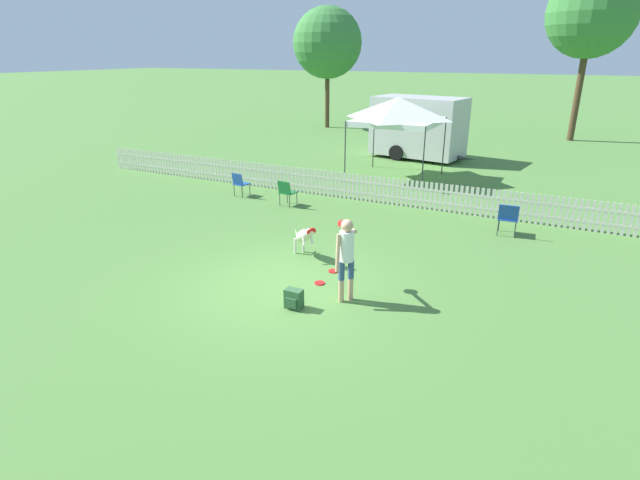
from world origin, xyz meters
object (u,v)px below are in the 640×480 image
(backpack_on_grass, at_px, (294,299))
(folding_chair_green_right, at_px, (508,217))
(folding_chair_center, at_px, (286,191))
(tree_right_grove, at_px, (592,13))
(leaping_dog, at_px, (304,236))
(frisbee_near_dog, at_px, (333,271))
(canopy_tent_main, at_px, (398,111))
(handler_person, at_px, (346,250))
(folding_chair_blue_left, at_px, (240,182))
(equipment_trailer, at_px, (418,127))
(frisbee_near_handler, at_px, (320,283))
(tree_left_grove, at_px, (327,43))

(backpack_on_grass, xyz_separation_m, folding_chair_green_right, (3.07, 6.05, 0.34))
(folding_chair_center, relative_size, folding_chair_green_right, 0.94)
(tree_right_grove, bearing_deg, leaping_dog, -103.44)
(leaping_dog, bearing_deg, frisbee_near_dog, 108.27)
(canopy_tent_main, bearing_deg, tree_right_grove, 65.60)
(handler_person, distance_m, folding_chair_blue_left, 8.20)
(canopy_tent_main, bearing_deg, handler_person, -76.64)
(handler_person, relative_size, backpack_on_grass, 4.35)
(folding_chair_blue_left, xyz_separation_m, equipment_trailer, (3.43, 9.12, 0.94))
(frisbee_near_handler, xyz_separation_m, tree_right_grove, (4.20, 22.66, 6.43))
(backpack_on_grass, relative_size, folding_chair_blue_left, 0.47)
(handler_person, relative_size, tree_right_grove, 0.19)
(leaping_dog, relative_size, equipment_trailer, 0.21)
(frisbee_near_dog, bearing_deg, leaping_dog, 156.86)
(leaping_dog, distance_m, folding_chair_center, 4.34)
(backpack_on_grass, distance_m, tree_left_grove, 25.11)
(handler_person, bearing_deg, tree_right_grove, 32.97)
(handler_person, height_order, folding_chair_blue_left, handler_person)
(folding_chair_blue_left, xyz_separation_m, folding_chair_green_right, (8.56, -0.01, 0.04))
(leaping_dog, relative_size, canopy_tent_main, 0.34)
(frisbee_near_handler, xyz_separation_m, backpack_on_grass, (0.04, -1.18, 0.18))
(equipment_trailer, bearing_deg, folding_chair_blue_left, -100.80)
(frisbee_near_dog, bearing_deg, frisbee_near_handler, -89.77)
(backpack_on_grass, bearing_deg, handler_person, 45.75)
(frisbee_near_handler, xyz_separation_m, canopy_tent_main, (-1.64, 9.77, 2.53))
(backpack_on_grass, relative_size, folding_chair_green_right, 0.44)
(tree_right_grove, bearing_deg, tree_left_grove, -174.37)
(canopy_tent_main, height_order, tree_left_grove, tree_left_grove)
(equipment_trailer, bearing_deg, folding_chair_center, -89.06)
(tree_left_grove, bearing_deg, folding_chair_green_right, -51.06)
(equipment_trailer, bearing_deg, canopy_tent_main, -75.12)
(leaping_dog, height_order, folding_chair_center, leaping_dog)
(backpack_on_grass, xyz_separation_m, folding_chair_center, (-3.52, 5.79, 0.30))
(frisbee_near_handler, distance_m, canopy_tent_main, 10.23)
(frisbee_near_dog, bearing_deg, folding_chair_green_right, 53.39)
(backpack_on_grass, distance_m, folding_chair_center, 6.78)
(folding_chair_blue_left, bearing_deg, equipment_trailer, -102.35)
(handler_person, relative_size, leaping_dog, 1.64)
(folding_chair_center, xyz_separation_m, equipment_trailer, (1.46, 9.39, 0.93))
(folding_chair_green_right, bearing_deg, equipment_trailer, -64.36)
(backpack_on_grass, relative_size, equipment_trailer, 0.08)
(frisbee_near_handler, distance_m, folding_chair_center, 5.80)
(handler_person, distance_m, folding_chair_green_right, 5.81)
(leaping_dog, xyz_separation_m, folding_chair_center, (-2.53, 3.52, -0.07))
(handler_person, distance_m, frisbee_near_dog, 1.71)
(handler_person, relative_size, frisbee_near_dog, 7.69)
(folding_chair_green_right, bearing_deg, tree_right_grove, -97.19)
(handler_person, bearing_deg, frisbee_near_dog, 76.59)
(frisbee_near_handler, relative_size, folding_chair_green_right, 0.25)
(folding_chair_blue_left, relative_size, folding_chair_green_right, 0.93)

